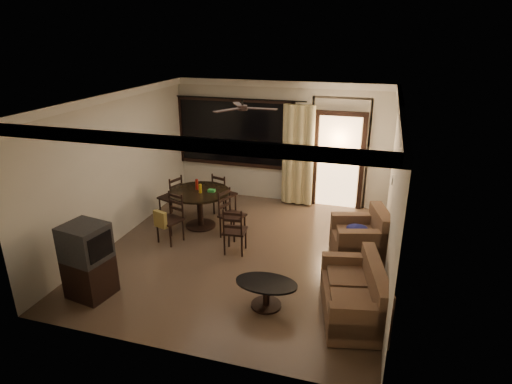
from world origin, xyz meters
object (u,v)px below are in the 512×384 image
(dining_chair_west, at_px, (172,205))
(sofa, at_px, (356,296))
(dining_chair_north, at_px, (224,202))
(coffee_table, at_px, (266,290))
(side_chair, at_px, (235,239))
(dining_chair_south, at_px, (170,227))
(dining_table, at_px, (200,199))
(dining_chair_east, at_px, (232,223))
(armchair, at_px, (363,239))
(tv_cabinet, at_px, (88,261))

(dining_chair_west, height_order, sofa, dining_chair_west)
(dining_chair_north, xyz_separation_m, coffee_table, (1.79, -3.03, -0.01))
(side_chair, bearing_deg, dining_chair_south, -7.63)
(dining_table, bearing_deg, side_chair, -39.02)
(dining_table, height_order, dining_chair_east, dining_table)
(dining_table, bearing_deg, coffee_table, -48.26)
(dining_chair_south, height_order, coffee_table, dining_chair_south)
(dining_chair_east, xyz_separation_m, armchair, (2.50, -0.17, 0.09))
(dining_chair_west, bearing_deg, dining_chair_south, 44.30)
(dining_chair_south, xyz_separation_m, side_chair, (1.33, -0.05, -0.04))
(side_chair, bearing_deg, dining_chair_west, -36.95)
(sofa, bearing_deg, dining_chair_north, 124.88)
(coffee_table, bearing_deg, dining_chair_east, 121.76)
(dining_chair_north, distance_m, armchair, 3.27)
(dining_table, distance_m, dining_chair_west, 0.90)
(dining_chair_west, distance_m, armchair, 4.15)
(dining_chair_east, distance_m, dining_chair_south, 1.20)
(coffee_table, bearing_deg, sofa, 6.94)
(dining_chair_south, height_order, tv_cabinet, tv_cabinet)
(dining_chair_east, relative_size, armchair, 0.85)
(tv_cabinet, distance_m, side_chair, 2.55)
(dining_chair_north, relative_size, armchair, 0.85)
(dining_chair_south, bearing_deg, sofa, -1.49)
(dining_chair_east, distance_m, dining_chair_north, 1.15)
(dining_chair_west, relative_size, tv_cabinet, 0.81)
(dining_chair_south, height_order, dining_chair_north, same)
(armchair, height_order, side_chair, armchair)
(dining_chair_north, bearing_deg, coffee_table, 139.22)
(dining_chair_south, bearing_deg, tv_cabinet, -81.29)
(armchair, bearing_deg, dining_chair_east, 160.41)
(dining_table, height_order, sofa, dining_table)
(dining_chair_east, height_order, dining_chair_south, same)
(dining_table, distance_m, armchair, 3.33)
(tv_cabinet, bearing_deg, dining_chair_west, 102.91)
(dining_chair_west, bearing_deg, dining_chair_east, 90.00)
(sofa, xyz_separation_m, side_chair, (-2.26, 1.27, -0.05))
(dining_chair_west, bearing_deg, dining_table, 90.07)
(dining_chair_west, xyz_separation_m, side_chair, (1.85, -1.13, -0.01))
(dining_table, bearing_deg, dining_chair_north, 71.45)
(dining_chair_south, bearing_deg, dining_table, 89.90)
(tv_cabinet, height_order, side_chair, tv_cabinet)
(dining_table, distance_m, sofa, 3.95)
(sofa, xyz_separation_m, coffee_table, (-1.28, -0.16, -0.04))
(dining_chair_north, relative_size, coffee_table, 1.03)
(dining_chair_south, xyz_separation_m, armchair, (3.57, 0.38, 0.07))
(dining_table, relative_size, tv_cabinet, 1.06)
(dining_chair_west, distance_m, side_chair, 2.17)
(tv_cabinet, xyz_separation_m, coffee_table, (2.66, 0.47, -0.32))
(dining_chair_west, distance_m, dining_chair_south, 1.20)
(sofa, bearing_deg, armchair, 78.74)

